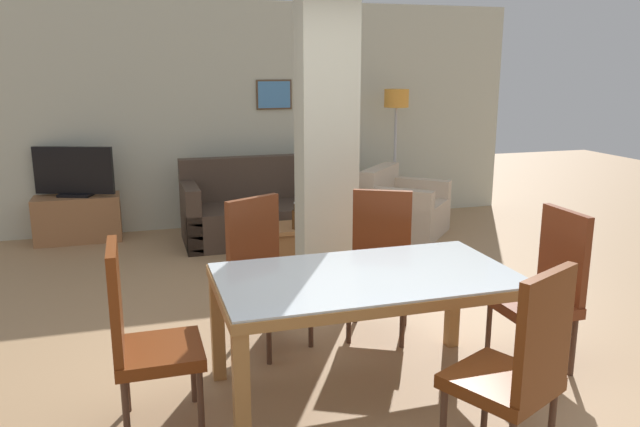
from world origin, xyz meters
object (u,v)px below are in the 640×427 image
Objects in this scene: dining_table at (366,297)px; dining_chair_far_left at (264,269)px; dining_chair_head_left at (141,333)px; sofa at (263,212)px; dining_chair_head_right at (546,286)px; tv_screen at (74,172)px; bottle at (295,219)px; tv_stand at (78,219)px; dining_chair_far_right at (380,259)px; floor_lamp at (396,112)px; armchair at (402,211)px; dining_chair_near_right at (518,365)px; coffee_table at (285,244)px.

dining_table is 0.97m from dining_chair_far_left.
dining_chair_head_left is 1.00× the size of dining_chair_far_left.
dining_chair_head_right is at bearing 107.48° from sofa.
dining_table is at bearing 88.10° from sofa.
dining_chair_head_left is 1.23× the size of tv_screen.
tv_stand is at bearing 143.31° from bottle.
dining_chair_far_right is 2.78m from sofa.
dining_chair_far_right and dining_chair_head_left have the same top height.
dining_chair_head_left is at bearing -121.04° from bottle.
dining_chair_far_left is 3.95m from floor_lamp.
dining_chair_far_left is 1.23× the size of tv_screen.
dining_chair_far_left reaches higher than armchair.
dining_chair_head_left is 1.21m from dining_chair_far_left.
dining_chair_near_right is 1.23× the size of tv_screen.
bottle is at bearing 95.77° from sofa.
tv_screen reaches higher than dining_chair_far_right.
dining_chair_far_right is 1.00× the size of dining_chair_near_right.
dining_chair_far_right reaches higher than sofa.
dining_chair_near_right is at bearing -64.45° from dining_table.
coffee_table is at bearing 86.66° from dining_table.
sofa is at bearing 92.13° from coffee_table.
bottle is (-0.21, 1.67, -0.07)m from dining_chair_far_right.
dining_chair_far_right is 3.53m from floor_lamp.
dining_chair_near_right is 0.87× the size of armchair.
sofa is 1.93× the size of tv_stand.
floor_lamp reaches higher than sofa.
sofa is 1.07× the size of floor_lamp.
dining_chair_far_left is 2.79m from sofa.
sofa is at bearing -168.79° from floor_lamp.
dining_chair_head_left is at bearing -118.60° from coffee_table.
coffee_table is 0.34× the size of floor_lamp.
floor_lamp is (0.65, 3.94, 0.84)m from dining_chair_head_right.
armchair is at bearing -90.49° from dining_chair_far_right.
sofa is (0.55, 2.73, -0.25)m from dining_chair_far_left.
bottle is (0.66, 1.65, -0.07)m from dining_chair_far_left.
dining_chair_near_right is (-0.00, -1.75, 0.00)m from dining_chair_far_right.
armchair is at bearing 171.19° from sofa.
dining_chair_far_left is at bearing 135.42° from dining_chair_head_left.
armchair is (1.63, -0.25, -0.03)m from sofa.
dining_chair_far_left is at bearing 1.28° from armchair.
dining_chair_near_right is at bearing -85.52° from coffee_table.
floor_lamp is (2.33, 3.08, 0.84)m from dining_chair_far_left.
bottle is at bearing 67.88° from dining_chair_near_right.
tv_stand is (-3.15, 4.10, -0.30)m from dining_chair_head_right.
tv_screen reaches higher than dining_chair_far_left.
dining_chair_head_left is at bearing 180.00° from dining_table.
tv_stand is at bearing 89.44° from dining_chair_near_right.
tv_screen is at bearing 37.54° from dining_chair_head_right.
tv_stand is at bearing -27.06° from dining_chair_far_right.
dining_chair_far_right and dining_chair_head_right have the same top height.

